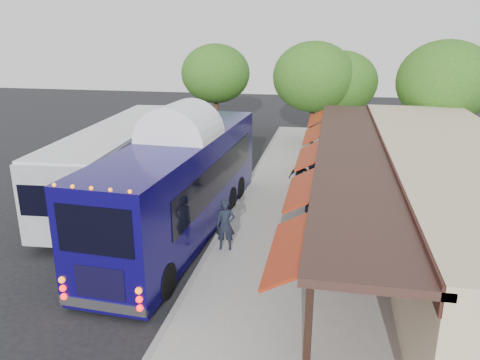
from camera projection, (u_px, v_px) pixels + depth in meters
The scene contains 15 objects.
ground at pixel (198, 271), 15.38m from camera, with size 90.00×90.00×0.00m, color black.
sidewalk at pixel (350, 232), 18.18m from camera, with size 10.00×40.00×0.15m, color #9E9B93.
curb at pixel (226, 223), 19.09m from camera, with size 0.20×40.00×0.16m, color gray.
station_shelter at pixel (449, 195), 17.02m from camera, with size 8.15×20.00×3.60m.
coach_bus at pixel (182, 178), 17.90m from camera, with size 3.33×12.68×4.02m.
city_bus at pixel (123, 159), 21.71m from camera, with size 3.62×12.88×3.42m.
ped_a at pixel (225, 225), 16.36m from camera, with size 0.68×0.44×1.85m, color black.
ped_b at pixel (310, 205), 18.43m from camera, with size 0.83×0.65×1.70m, color black.
ped_c at pixel (300, 177), 21.90m from camera, with size 1.02×0.43×1.74m, color black.
ped_d at pixel (313, 181), 20.89m from camera, with size 1.28×0.74×1.98m, color black.
sign_board at pixel (300, 249), 14.86m from camera, with size 0.16×0.53×1.18m.
tree_left at pixel (314, 77), 30.92m from camera, with size 5.43×5.43×6.96m.
tree_mid at pixel (341, 82), 31.76m from camera, with size 4.94×4.94×6.32m.
tree_right at pixel (445, 82), 27.04m from camera, with size 5.56×5.56×7.12m.
tree_far at pixel (216, 74), 35.47m from camera, with size 5.21×5.21×6.67m.
Camera 1 is at (4.00, -13.20, 7.56)m, focal length 35.00 mm.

